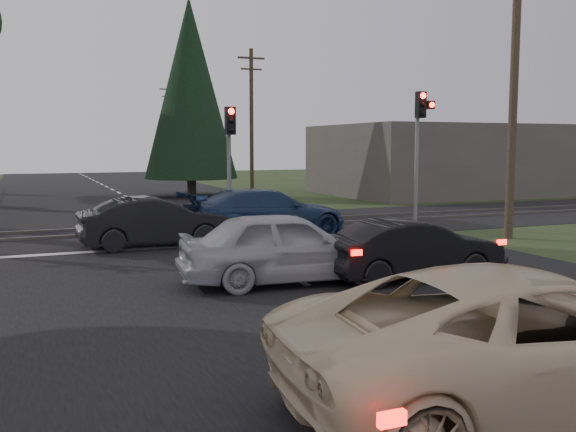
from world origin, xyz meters
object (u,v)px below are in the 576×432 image
traffic_signal_center (230,147)px  utility_pole_near (514,83)px  cream_coupe (530,340)px  dark_hatchback (413,250)px  dark_car_far (156,222)px  utility_pole_far (169,126)px  utility_pole_mid (251,116)px  traffic_signal_right (420,132)px  blue_sedan (266,213)px  silver_car (286,247)px

traffic_signal_center → utility_pole_near: size_ratio=0.46×
utility_pole_near → cream_coupe: utility_pole_near is taller
dark_hatchback → dark_car_far: 7.80m
utility_pole_far → cream_coupe: size_ratio=1.60×
cream_coupe → utility_pole_mid: bearing=-10.0°
traffic_signal_right → utility_pole_far: size_ratio=0.52×
traffic_signal_right → utility_pole_near: 3.87m
traffic_signal_center → utility_pole_near: 9.05m
traffic_signal_right → blue_sedan: 6.46m
traffic_signal_right → utility_pole_mid: (0.95, 20.53, 1.41)m
utility_pole_far → traffic_signal_center: bearing=-99.6°
utility_pole_mid → utility_pole_far: 25.00m
traffic_signal_center → utility_pole_mid: size_ratio=0.46×
traffic_signal_right → silver_car: traffic_signal_right is taller
utility_pole_mid → dark_car_far: utility_pole_mid is taller
traffic_signal_center → cream_coupe: (-1.33, -15.01, -2.03)m
traffic_signal_right → cream_coupe: traffic_signal_right is taller
utility_pole_near → utility_pole_mid: same height
utility_pole_near → dark_car_far: size_ratio=2.12×
dark_hatchback → silver_car: 2.74m
dark_hatchback → blue_sedan: 7.14m
utility_pole_mid → blue_sedan: (-6.87, -20.95, -3.97)m
utility_pole_far → silver_car: size_ratio=2.02×
utility_pole_near → blue_sedan: (-6.87, 3.05, -3.97)m
traffic_signal_center → blue_sedan: 2.69m
traffic_signal_center → utility_pole_mid: utility_pole_mid is taller
blue_sedan → dark_car_far: 3.56m
blue_sedan → silver_car: bearing=157.5°
blue_sedan → utility_pole_mid: bearing=-23.8°
traffic_signal_center → silver_car: traffic_signal_center is taller
traffic_signal_center → dark_hatchback: bearing=-81.3°
utility_pole_far → blue_sedan: (-6.87, -45.95, -3.97)m
utility_pole_near → cream_coupe: bearing=-130.5°
utility_pole_mid → blue_sedan: utility_pole_mid is taller
utility_pole_far → blue_sedan: size_ratio=1.72×
blue_sedan → dark_hatchback: bearing=-180.0°
utility_pole_far → utility_pole_mid: bearing=-90.0°
silver_car → traffic_signal_right: bearing=-44.1°
utility_pole_mid → cream_coupe: utility_pole_mid is taller
traffic_signal_right → utility_pole_far: 45.56m
traffic_signal_center → dark_hatchback: (1.34, -8.74, -2.16)m
utility_pole_far → cream_coupe: utility_pole_far is taller
utility_pole_far → dark_hatchback: 53.58m
traffic_signal_right → utility_pole_mid: bearing=87.3°
blue_sedan → utility_pole_near: bearing=-119.5°
utility_pole_far → dark_car_far: bearing=-102.6°
traffic_signal_right → utility_pole_mid: size_ratio=0.52×
utility_pole_mid → cream_coupe: bearing=-104.4°
utility_pole_mid → traffic_signal_right: bearing=-92.7°
utility_pole_far → silver_car: 53.23m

